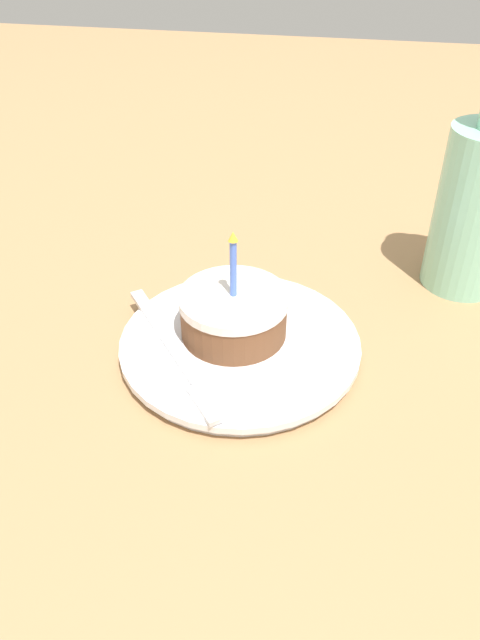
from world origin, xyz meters
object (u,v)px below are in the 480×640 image
Objects in this scene: plate at (240,345)px; fork at (181,358)px; bottle at (478,204)px; cake_slice at (234,314)px.

plate is 1.33× the size of fork.
bottle reaches higher than fork.
bottle is at bearing -145.05° from cake_slice.
cake_slice is at bearing -129.43° from fork.
plate is 0.03m from cake_slice.
fork is at bearing 50.57° from cake_slice.
bottle reaches higher than cake_slice.
bottle is (-0.22, -0.15, 0.05)m from cake_slice.
plate is 0.97× the size of bottle.
bottle reaches higher than plate.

